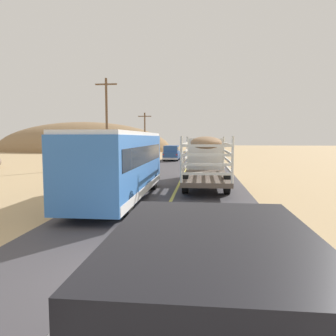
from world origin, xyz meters
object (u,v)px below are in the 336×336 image
at_px(livestock_truck, 205,156).
at_px(power_pole_far, 145,132).
at_px(bus, 120,164).
at_px(power_pole_mid, 107,120).
at_px(car_far, 172,152).

relative_size(livestock_truck, power_pole_far, 1.37).
xyz_separation_m(bus, power_pole_far, (-5.63, 38.72, 2.09)).
bearing_deg(bus, power_pole_mid, 108.40).
bearing_deg(car_far, power_pole_far, 115.66).
relative_size(car_far, power_pole_mid, 0.52).
bearing_deg(bus, car_far, 90.12).
xyz_separation_m(car_far, power_pole_far, (-5.58, 11.61, 2.75)).
bearing_deg(car_far, power_pole_mid, -118.71).
xyz_separation_m(livestock_truck, power_pole_far, (-9.70, 32.01, 2.04)).
bearing_deg(power_pole_far, livestock_truck, -73.13).
bearing_deg(livestock_truck, power_pole_far, 106.87).
xyz_separation_m(livestock_truck, car_far, (-4.13, 20.40, -0.70)).
relative_size(bus, car_far, 2.16).
height_order(livestock_truck, power_pole_far, power_pole_far).
distance_m(bus, power_pole_far, 39.18).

